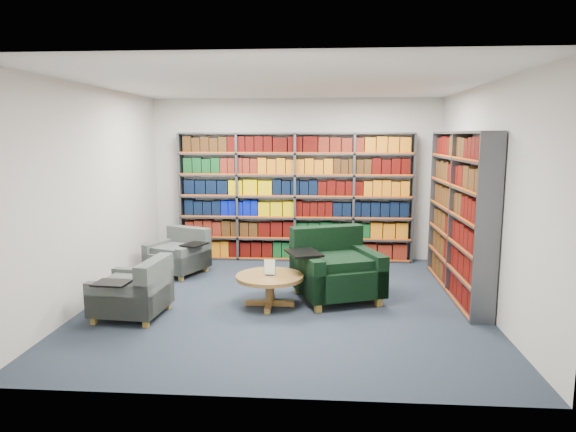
# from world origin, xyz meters

# --- Properties ---
(room_shell) EXTENTS (5.02, 5.02, 2.82)m
(room_shell) POSITION_xyz_m (0.00, 0.00, 1.40)
(room_shell) COLOR black
(room_shell) RESTS_ON ground
(bookshelf_back) EXTENTS (4.00, 0.28, 2.20)m
(bookshelf_back) POSITION_xyz_m (0.00, 2.34, 1.10)
(bookshelf_back) COLOR #47494F
(bookshelf_back) RESTS_ON ground
(bookshelf_right) EXTENTS (0.28, 2.50, 2.20)m
(bookshelf_right) POSITION_xyz_m (2.34, 0.60, 1.10)
(bookshelf_right) COLOR #47494F
(bookshelf_right) RESTS_ON ground
(chair_teal_left) EXTENTS (1.03, 1.01, 0.70)m
(chair_teal_left) POSITION_xyz_m (-1.77, 1.35, 0.28)
(chair_teal_left) COLOR #08203B
(chair_teal_left) RESTS_ON ground
(chair_green_right) EXTENTS (1.35, 1.31, 0.92)m
(chair_green_right) POSITION_xyz_m (0.64, 0.27, 0.37)
(chair_green_right) COLOR black
(chair_green_right) RESTS_ON ground
(chair_teal_front) EXTENTS (0.84, 0.95, 0.71)m
(chair_teal_front) POSITION_xyz_m (-1.72, -0.67, 0.29)
(chair_teal_front) COLOR #08203B
(chair_teal_front) RESTS_ON ground
(coffee_table) EXTENTS (0.86, 0.86, 0.61)m
(coffee_table) POSITION_xyz_m (-0.18, -0.18, 0.33)
(coffee_table) COLOR brown
(coffee_table) RESTS_ON ground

